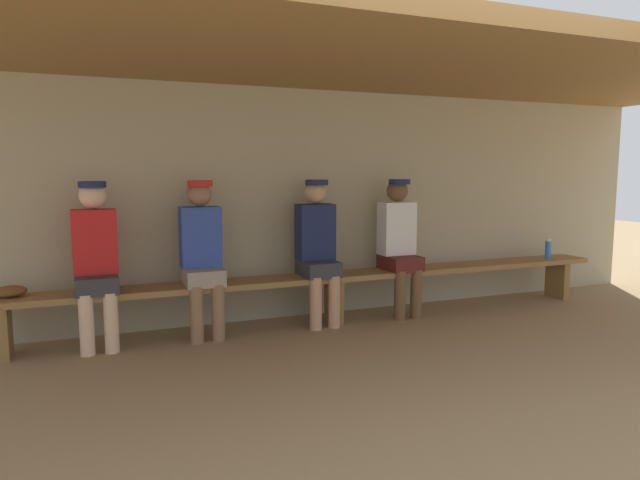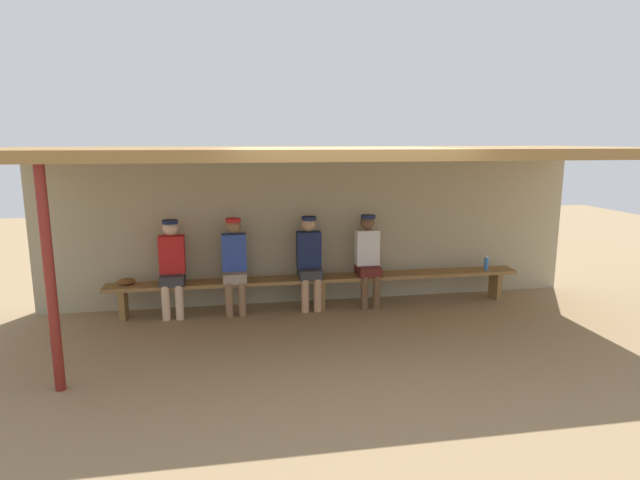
{
  "view_description": "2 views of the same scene",
  "coord_description": "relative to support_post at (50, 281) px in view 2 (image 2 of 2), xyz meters",
  "views": [
    {
      "loc": [
        -2.09,
        -3.25,
        1.43
      ],
      "look_at": [
        -0.27,
        1.24,
        0.83
      ],
      "focal_mm": 31.71,
      "sensor_mm": 36.0,
      "label": 1
    },
    {
      "loc": [
        -1.28,
        -5.68,
        2.41
      ],
      "look_at": [
        -0.04,
        1.39,
        1.04
      ],
      "focal_mm": 29.35,
      "sensor_mm": 36.0,
      "label": 2
    }
  ],
  "objects": [
    {
      "name": "ground_plane",
      "position": [
        2.97,
        0.55,
        -1.1
      ],
      "size": [
        24.0,
        24.0,
        0.0
      ],
      "primitive_type": "plane",
      "color": "#937754"
    },
    {
      "name": "back_wall",
      "position": [
        2.97,
        2.55,
        0.0
      ],
      "size": [
        8.0,
        0.2,
        2.2
      ],
      "primitive_type": "cube",
      "color": "tan",
      "rests_on": "ground"
    },
    {
      "name": "dugout_roof",
      "position": [
        2.97,
        1.25,
        1.16
      ],
      "size": [
        8.0,
        2.8,
        0.12
      ],
      "primitive_type": "cube",
      "color": "olive",
      "rests_on": "back_wall"
    },
    {
      "name": "support_post",
      "position": [
        0.0,
        0.0,
        0.0
      ],
      "size": [
        0.1,
        0.1,
        2.2
      ],
      "primitive_type": "cylinder",
      "color": "maroon",
      "rests_on": "ground"
    },
    {
      "name": "bench",
      "position": [
        2.97,
        2.1,
        -0.71
      ],
      "size": [
        6.0,
        0.36,
        0.46
      ],
      "color": "olive",
      "rests_on": "ground"
    },
    {
      "name": "player_rightmost",
      "position": [
        2.8,
        2.1,
        -0.35
      ],
      "size": [
        0.34,
        0.42,
        1.34
      ],
      "color": "#333338",
      "rests_on": "ground"
    },
    {
      "name": "player_shirtless_tan",
      "position": [
        3.67,
        2.1,
        -0.35
      ],
      "size": [
        0.34,
        0.42,
        1.34
      ],
      "color": "#591E19",
      "rests_on": "ground"
    },
    {
      "name": "player_near_post",
      "position": [
        0.89,
        2.1,
        -0.35
      ],
      "size": [
        0.34,
        0.42,
        1.34
      ],
      "color": "#333338",
      "rests_on": "ground"
    },
    {
      "name": "player_with_sunglasses",
      "position": [
        1.74,
        2.1,
        -0.35
      ],
      "size": [
        0.34,
        0.42,
        1.34
      ],
      "color": "gray",
      "rests_on": "ground"
    },
    {
      "name": "water_bottle_orange",
      "position": [
        5.52,
        2.06,
        -0.54
      ],
      "size": [
        0.07,
        0.07,
        0.22
      ],
      "color": "blue",
      "rests_on": "bench"
    },
    {
      "name": "baseball_glove_tan",
      "position": [
        0.27,
        2.14,
        -0.6
      ],
      "size": [
        0.27,
        0.22,
        0.09
      ],
      "primitive_type": "ellipsoid",
      "rotation": [
        0.0,
        0.0,
        0.24
      ],
      "color": "brown",
      "rests_on": "bench"
    }
  ]
}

